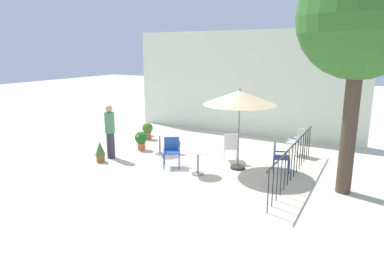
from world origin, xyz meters
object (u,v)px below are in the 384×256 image
object	(u,v)px
standing_person	(110,131)
patio_chair_2	(279,155)
patio_chair_0	(230,145)
cafe_table_0	(160,140)
cafe_table_1	(198,158)
patio_chair_1	(298,140)
potted_plant_0	(100,151)
patio_umbrella_0	(240,98)
potted_plant_4	(177,146)
potted_plant_3	(147,129)
patio_chair_3	(172,149)
shade_tree	(364,17)
potted_plant_1	(141,139)
potted_plant_2	(148,130)

from	to	relation	value
standing_person	patio_chair_2	bearing A→B (deg)	15.02
patio_chair_0	standing_person	distance (m)	3.94
cafe_table_0	cafe_table_1	distance (m)	2.33
patio_chair_1	potted_plant_0	size ratio (longest dim) A/B	1.40
patio_chair_2	standing_person	size ratio (longest dim) A/B	0.49
patio_umbrella_0	standing_person	size ratio (longest dim) A/B	1.37
potted_plant_4	patio_chair_0	bearing A→B (deg)	3.82
potted_plant_3	standing_person	xyz separation A→B (m)	(0.77, -3.04, 0.65)
patio_chair_3	standing_person	world-z (taller)	standing_person
shade_tree	patio_chair_0	size ratio (longest dim) A/B	6.04
patio_chair_1	patio_chair_2	xyz separation A→B (m)	(-0.14, -1.87, -0.03)
potted_plant_0	cafe_table_1	bearing A→B (deg)	9.04
patio_chair_1	potted_plant_4	bearing A→B (deg)	-153.70
cafe_table_1	standing_person	distance (m)	3.28
cafe_table_1	patio_chair_1	world-z (taller)	patio_chair_1
patio_chair_3	potted_plant_1	size ratio (longest dim) A/B	1.32
patio_umbrella_0	patio_chair_1	world-z (taller)	patio_umbrella_0
patio_chair_2	potted_plant_0	bearing A→B (deg)	-160.13
patio_chair_1	potted_plant_2	world-z (taller)	patio_chair_1
potted_plant_3	standing_person	bearing A→B (deg)	-75.71
cafe_table_0	patio_chair_0	size ratio (longest dim) A/B	0.79
patio_chair_3	standing_person	distance (m)	2.25
potted_plant_0	potted_plant_3	bearing A→B (deg)	102.18
patio_chair_0	potted_plant_0	distance (m)	4.15
shade_tree	patio_chair_0	world-z (taller)	shade_tree
potted_plant_4	standing_person	xyz separation A→B (m)	(-1.68, -1.45, 0.66)
shade_tree	patio_chair_3	distance (m)	6.15
patio_umbrella_0	potted_plant_4	distance (m)	3.07
cafe_table_1	patio_chair_3	bearing A→B (deg)	166.32
patio_chair_0	patio_chair_2	world-z (taller)	patio_chair_0
cafe_table_1	potted_plant_0	distance (m)	3.30
cafe_table_0	patio_chair_0	distance (m)	2.44
patio_umbrella_0	cafe_table_1	size ratio (longest dim) A/B	3.43
shade_tree	cafe_table_0	world-z (taller)	shade_tree
cafe_table_1	patio_chair_2	bearing A→B (deg)	34.90
patio_umbrella_0	patio_chair_3	distance (m)	2.59
shade_tree	potted_plant_1	bearing A→B (deg)	175.80
cafe_table_0	patio_chair_2	size ratio (longest dim) A/B	0.85
cafe_table_0	shade_tree	bearing A→B (deg)	-3.76
potted_plant_2	potted_plant_1	bearing A→B (deg)	-62.30
cafe_table_0	patio_chair_0	xyz separation A→B (m)	(2.40, 0.46, 0.02)
potted_plant_1	patio_chair_1	bearing A→B (deg)	22.00
patio_chair_0	potted_plant_3	xyz separation A→B (m)	(-4.36, 1.46, -0.26)
potted_plant_0	potted_plant_2	xyz separation A→B (m)	(-0.39, 3.08, 0.02)
potted_plant_1	patio_umbrella_0	bearing A→B (deg)	-2.81
patio_chair_2	cafe_table_1	bearing A→B (deg)	-145.10
patio_chair_3	potted_plant_0	bearing A→B (deg)	-160.70
cafe_table_0	cafe_table_1	xyz separation A→B (m)	(2.06, -1.09, -0.02)
shade_tree	potted_plant_4	xyz separation A→B (m)	(-5.42, 0.72, -3.96)
standing_person	potted_plant_0	bearing A→B (deg)	-91.44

